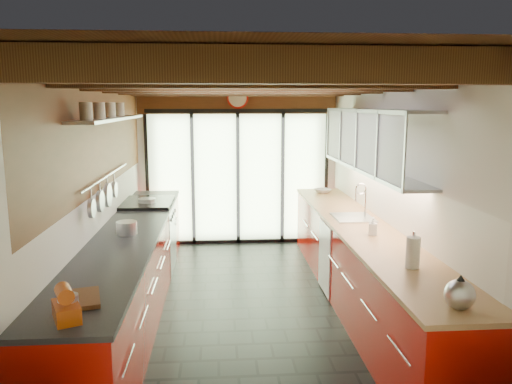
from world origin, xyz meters
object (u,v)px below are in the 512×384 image
(bowl, at_px, (323,191))
(stand_mixer, at_px, (66,306))
(paper_towel, at_px, (413,253))
(soap_bottle, at_px, (373,226))
(kettle, at_px, (460,293))

(bowl, bearing_deg, stand_mixer, -120.18)
(stand_mixer, xyz_separation_m, bowl, (2.54, 4.37, -0.06))
(paper_towel, distance_m, soap_bottle, 1.07)
(stand_mixer, xyz_separation_m, paper_towel, (2.54, 0.80, 0.04))
(paper_towel, bearing_deg, kettle, -90.00)
(bowl, bearing_deg, kettle, -90.00)
(kettle, distance_m, bowl, 4.37)
(stand_mixer, height_order, kettle, kettle)
(stand_mixer, xyz_separation_m, kettle, (2.54, -0.01, 0.01))
(stand_mixer, height_order, paper_towel, paper_towel)
(soap_bottle, height_order, bowl, soap_bottle)
(stand_mixer, relative_size, bowl, 1.18)
(stand_mixer, height_order, bowl, stand_mixer)
(soap_bottle, bearing_deg, stand_mixer, -143.69)
(kettle, height_order, paper_towel, paper_towel)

